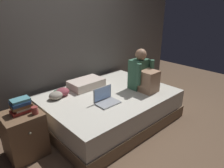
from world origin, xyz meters
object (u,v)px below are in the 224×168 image
Objects in this scene: bed at (109,107)px; laptop at (106,99)px; person_sitting at (143,75)px; nightstand at (24,134)px; clothes_pile at (59,93)px; mug at (35,110)px; pillow at (86,83)px; book_stack at (21,106)px.

bed is 0.43m from laptop.
nightstand is at bearing 168.94° from person_sitting.
clothes_pile is (-0.62, 0.42, 0.30)m from bed.
bed is 22.22× the size of mug.
person_sitting reaches higher than laptop.
person_sitting is 0.94m from pillow.
mug is 0.26× the size of clothes_pile.
mug is at bearing -42.69° from nightstand.
mug is (-0.93, 0.20, 0.09)m from laptop.
person_sitting reaches higher than book_stack.
laptop reaches higher than nightstand.
pillow is at bearing 102.86° from bed.
laptop is at bearing 177.42° from person_sitting.
pillow is (1.20, 0.33, 0.25)m from nightstand.
book_stack is 2.64× the size of mug.
person_sitting is 1.33m from clothes_pile.
nightstand is (-1.30, 0.12, 0.05)m from bed.
laptop reaches higher than clothes_pile.
mug is at bearing -54.01° from book_stack.
mug reaches higher than nightstand.
book_stack is at bearing 161.70° from laptop.
mug reaches higher than bed.
book_stack is at bearing 33.42° from nightstand.
laptop is (1.06, -0.32, 0.24)m from nightstand.
person_sitting is 1.90× the size of clothes_pile.
book_stack reaches higher than bed.
book_stack reaches higher than mug.
laptop reaches higher than pillow.
nightstand is at bearing -164.57° from pillow.
person_sitting reaches higher than nightstand.
bed is at bearing -77.14° from pillow.
clothes_pile is at bearing 23.47° from book_stack.
bed is 0.81m from clothes_pile.
person_sitting is 7.28× the size of mug.
laptop is (-0.76, 0.03, -0.20)m from person_sitting.
book_stack is at bearing 173.78° from bed.
person_sitting reaches higher than clothes_pile.
bed is at bearing 39.53° from laptop.
book_stack is at bearing -156.53° from clothes_pile.
laptop is (-0.24, -0.20, 0.30)m from bed.
mug is at bearing 172.06° from person_sitting.
clothes_pile is (0.55, 0.42, -0.09)m from mug.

